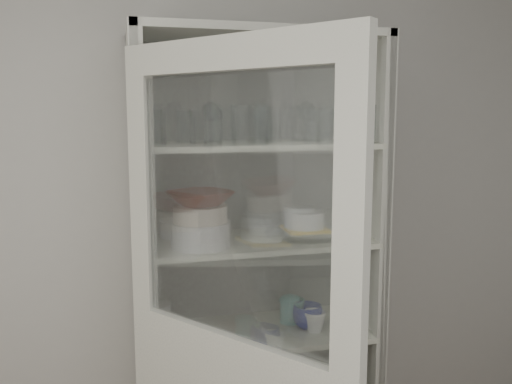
{
  "coord_description": "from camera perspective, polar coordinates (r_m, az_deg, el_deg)",
  "views": [
    {
      "loc": [
        -0.37,
        -0.87,
        1.78
      ],
      "look_at": [
        0.2,
        1.27,
        1.46
      ],
      "focal_mm": 38.0,
      "sensor_mm": 36.0,
      "label": 1
    }
  ],
  "objects": [
    {
      "name": "tumbler_1",
      "position": [
        2.02,
        -4.54,
        6.76
      ],
      "size": [
        0.09,
        0.09,
        0.13
      ],
      "primitive_type": "cylinder",
      "rotation": [
        0.0,
        0.0,
        -0.42
      ],
      "color": "silver",
      "rests_on": "shelf_glass"
    },
    {
      "name": "tumbler_9",
      "position": [
        2.18,
        -7.54,
        6.82
      ],
      "size": [
        0.08,
        0.08,
        0.13
      ],
      "primitive_type": "cylinder",
      "rotation": [
        0.0,
        0.0,
        0.33
      ],
      "color": "silver",
      "rests_on": "shelf_glass"
    },
    {
      "name": "white_canister",
      "position": [
        2.36,
        -10.27,
        -13.01
      ],
      "size": [
        0.12,
        0.12,
        0.13
      ],
      "primitive_type": "cylinder",
      "rotation": [
        0.0,
        0.0,
        -0.08
      ],
      "color": "white",
      "rests_on": "shelf_mugs"
    },
    {
      "name": "terracotta_bowl",
      "position": [
        2.11,
        -5.89,
        -0.64
      ],
      "size": [
        0.31,
        0.31,
        0.06
      ],
      "primitive_type": "imported",
      "rotation": [
        0.0,
        0.0,
        0.43
      ],
      "color": "maroon",
      "rests_on": "cream_bowl"
    },
    {
      "name": "tumbler_4",
      "position": [
        2.16,
        7.35,
        6.85
      ],
      "size": [
        0.09,
        0.09,
        0.13
      ],
      "primitive_type": "cylinder",
      "rotation": [
        0.0,
        0.0,
        0.4
      ],
      "color": "silver",
      "rests_on": "shelf_glass"
    },
    {
      "name": "goblet_1",
      "position": [
        2.3,
        -4.43,
        7.4
      ],
      "size": [
        0.07,
        0.07,
        0.17
      ],
      "primitive_type": null,
      "color": "silver",
      "rests_on": "shelf_glass"
    },
    {
      "name": "measuring_cups",
      "position": [
        2.29,
        -8.65,
        -14.97
      ],
      "size": [
        0.09,
        0.09,
        0.04
      ],
      "primitive_type": "cylinder",
      "color": "#B6B6B8",
      "rests_on": "shelf_mugs"
    },
    {
      "name": "pantry_cabinet",
      "position": [
        2.43,
        -0.38,
        -11.94
      ],
      "size": [
        1.0,
        0.45,
        2.1
      ],
      "color": "#B9B9AD",
      "rests_on": "floor"
    },
    {
      "name": "tumbler_10",
      "position": [
        2.22,
        0.74,
        7.2
      ],
      "size": [
        0.1,
        0.1,
        0.15
      ],
      "primitive_type": "cylinder",
      "rotation": [
        0.0,
        0.0,
        0.32
      ],
      "color": "silver",
      "rests_on": "shelf_glass"
    },
    {
      "name": "grey_bowl_stack",
      "position": [
        2.35,
        4.58,
        -2.99
      ],
      "size": [
        0.13,
        0.13,
        0.12
      ],
      "primitive_type": "cylinder",
      "color": "silver",
      "rests_on": "shelf_plates"
    },
    {
      "name": "mug_blue",
      "position": [
        2.4,
        5.46,
        -12.91
      ],
      "size": [
        0.14,
        0.14,
        0.1
      ],
      "primitive_type": "imported",
      "rotation": [
        0.0,
        0.0,
        -0.08
      ],
      "color": "navy",
      "rests_on": "shelf_mugs"
    },
    {
      "name": "goblet_2",
      "position": [
        2.39,
        5.3,
        7.42
      ],
      "size": [
        0.07,
        0.07,
        0.17
      ],
      "primitive_type": null,
      "color": "silver",
      "rests_on": "shelf_glass"
    },
    {
      "name": "tumbler_3",
      "position": [
        2.04,
        -1.51,
        7.07
      ],
      "size": [
        0.08,
        0.08,
        0.15
      ],
      "primitive_type": "cylinder",
      "rotation": [
        0.0,
        0.0,
        0.16
      ],
      "color": "silver",
      "rests_on": "shelf_glass"
    },
    {
      "name": "mug_teal",
      "position": [
        2.46,
        3.81,
        -12.35
      ],
      "size": [
        0.12,
        0.12,
        0.1
      ],
      "primitive_type": "imported",
      "rotation": [
        0.0,
        0.0,
        0.07
      ],
      "color": "teal",
      "rests_on": "shelf_mugs"
    },
    {
      "name": "wall_back",
      "position": [
        2.44,
        -5.9,
        -3.06
      ],
      "size": [
        3.6,
        0.02,
        2.6
      ],
      "primitive_type": "cube",
      "color": "#B9B8B3",
      "rests_on": "ground"
    },
    {
      "name": "tumbler_2",
      "position": [
        2.05,
        0.42,
        6.93
      ],
      "size": [
        0.08,
        0.08,
        0.14
      ],
      "primitive_type": "cylinder",
      "rotation": [
        0.0,
        0.0,
        -0.13
      ],
      "color": "silver",
      "rests_on": "shelf_glass"
    },
    {
      "name": "teal_jar",
      "position": [
        2.46,
        3.63,
        -12.33
      ],
      "size": [
        0.09,
        0.09,
        0.11
      ],
      "color": "teal",
      "rests_on": "shelf_mugs"
    },
    {
      "name": "goblet_3",
      "position": [
        2.4,
        5.28,
        7.68
      ],
      "size": [
        0.08,
        0.08,
        0.19
      ],
      "primitive_type": null,
      "color": "silver",
      "rests_on": "shelf_glass"
    },
    {
      "name": "plate_stack_back",
      "position": [
        2.33,
        -7.78,
        -3.75
      ],
      "size": [
        0.19,
        0.19,
        0.07
      ],
      "primitive_type": "cylinder",
      "color": "white",
      "rests_on": "shelf_plates"
    },
    {
      "name": "goblet_0",
      "position": [
        2.25,
        -4.73,
        7.54
      ],
      "size": [
        0.08,
        0.08,
        0.18
      ],
      "primitive_type": null,
      "color": "silver",
      "rests_on": "shelf_glass"
    },
    {
      "name": "white_ramekin",
      "position": [
        2.33,
        5.2,
        -2.89
      ],
      "size": [
        0.18,
        0.18,
        0.07
      ],
      "primitive_type": "cylinder",
      "rotation": [
        0.0,
        0.0,
        -0.13
      ],
      "color": "white",
      "rests_on": "yellow_trivet"
    },
    {
      "name": "tumbler_0",
      "position": [
        2.01,
        -10.42,
        6.78
      ],
      "size": [
        0.08,
        0.08,
        0.14
      ],
      "primitive_type": "cylinder",
      "rotation": [
        0.0,
        0.0,
        0.12
      ],
      "color": "silver",
      "rests_on": "shelf_glass"
    },
    {
      "name": "tumbler_5",
      "position": [
        2.15,
        5.82,
        6.9
      ],
      "size": [
        0.08,
        0.08,
        0.13
      ],
      "primitive_type": "cylinder",
      "rotation": [
        0.0,
        0.0,
        -0.22
      ],
      "color": "silver",
      "rests_on": "shelf_glass"
    },
    {
      "name": "mug_white",
      "position": [
        2.37,
        6.18,
        -13.38
      ],
      "size": [
        0.12,
        0.12,
        0.09
      ],
      "primitive_type": "imported",
      "rotation": [
        0.0,
        0.0,
        -0.35
      ],
      "color": "white",
      "rests_on": "shelf_mugs"
    },
    {
      "name": "tumbler_8",
      "position": [
        2.14,
        -6.13,
        6.87
      ],
      "size": [
        0.07,
        0.07,
        0.13
      ],
      "primitive_type": "cylinder",
      "rotation": [
        0.0,
        0.0,
        0.11
      ],
      "color": "silver",
      "rests_on": "shelf_glass"
    },
    {
      "name": "cream_bowl",
      "position": [
        2.12,
        -5.87,
        -2.29
      ],
      "size": [
        0.25,
        0.25,
        0.07
      ],
      "primitive_type": "cylinder",
      "rotation": [
        0.0,
        0.0,
        0.2
      ],
      "color": "#EFE0CC",
      "rests_on": "plate_stack_front"
    },
    {
      "name": "yellow_trivet",
      "position": [
        2.34,
        5.19,
        -3.89
      ],
      "size": [
        0.18,
        0.18,
        0.01
      ],
      "primitive_type": "cube",
      "rotation": [
        0.0,
        0.0,
        -0.02
      ],
      "color": "gold",
      "rests_on": "glass_platter"
    },
    {
      "name": "tumbler_7",
      "position": [
        2.16,
        -10.74,
        7.06
      ],
      "size": [
        0.1,
        0.1,
        0.15
      ],
      "primitive_type": "cylinder",
      "rotation": [
        0.0,
        0.0,
        -0.3
      ],
      "color": "silver",
      "rests_on": "shelf_glass"
    },
    {
      "name": "glass_platter",
      "position": [
        2.34,
        5.18,
        -4.27
      ],
      "size": [
        0.36,
        0.36,
        0.02
      ],
      "primitive_type": "cylinder",
      "rotation": [
        0.0,
        0.0,
        0.04
      ],
      "color": "silver",
      "rests_on": "shelf_plates"
    },
    {
      "name": "plate_stack_front",
      "position": [
        2.13,
        -5.83,
        -4.44
      ],
      "size": [
        0.23,
        0.23,
        0.1
      ],
      "primitive_type": "cylinder",
      "color": "white",
      "rests_on": "shelf_plates"
    },
    {
      "name": "tumbler_6",
      "position": [
        2.21,
        11.51,
        7.03
      ],
      "size": [
        0.1,
        0.1,
        0.15
      ],
      "primitive_type": "cylinder",
      "rotation": [
        0.0,
        0.0,
        0.33
      ],
      "color": "silver",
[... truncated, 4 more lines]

